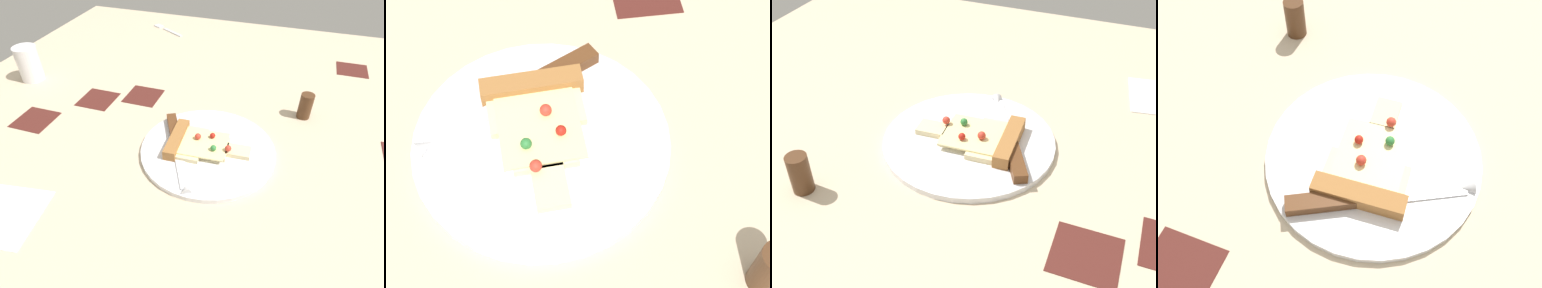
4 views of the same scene
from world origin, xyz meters
The scene contains 5 objects.
ground_plane centered at (0.00, 0.01, -1.50)cm, with size 139.83×139.83×3.00cm.
plate centered at (4.72, -9.36, 0.51)cm, with size 29.03×29.03×1.02cm, color silver.
pizza_slice centered at (2.20, -9.50, 1.83)cm, with size 17.80×12.13×2.68cm.
knife centered at (-2.19, -10.22, 1.62)cm, with size 12.94×22.26×2.45cm.
pepper_shaker centered at (23.65, 10.50, 3.18)cm, with size 3.23×3.23×6.37cm, color #4C2D19.
Camera 4 is at (-24.26, -16.78, 49.36)cm, focal length 39.47 mm.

